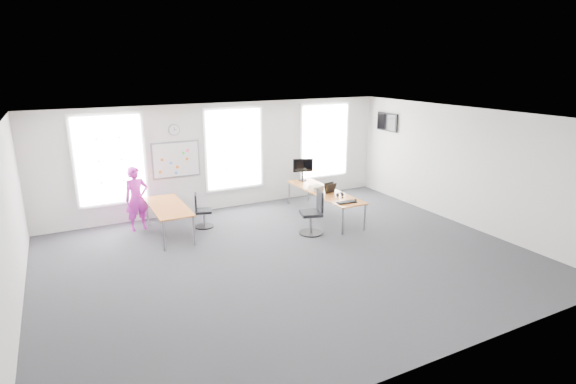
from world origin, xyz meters
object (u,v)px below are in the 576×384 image
headphones (340,195)px  desk_right (324,193)px  desk_left (168,208)px  person (137,199)px  chair_left (202,212)px  keyboard (347,202)px  chair_right (313,215)px  monitor (303,168)px

headphones → desk_right: bearing=111.2°
desk_left → headphones: (4.15, -1.18, 0.09)m
person → chair_left: bearing=-30.9°
chair_left → keyboard: (3.15, -1.85, 0.33)m
chair_right → headphones: bearing=126.1°
chair_left → chair_right: bearing=-109.8°
keyboard → monitor: monitor is taller
person → keyboard: 5.21m
person → monitor: size_ratio=2.47×
desk_left → chair_right: 3.52m
chair_right → desk_right: bearing=153.2°
keyboard → desk_left: bearing=164.3°
chair_right → chair_left: bearing=-110.5°
desk_right → person: 4.84m
desk_right → headphones: headphones is taller
desk_right → chair_left: chair_left is taller
desk_left → headphones: bearing=-15.9°
headphones → monitor: 1.90m
person → headphones: 5.12m
keyboard → person: bearing=159.6°
headphones → chair_right: bearing=-146.2°
desk_left → monitor: monitor is taller
desk_left → headphones: headphones is taller
chair_left → monitor: size_ratio=1.36×
desk_left → headphones: size_ratio=10.94×
chair_right → monitor: 2.51m
keyboard → headphones: (0.15, 0.54, 0.04)m
person → desk_right: bearing=-24.4°
chair_left → keyboard: bearing=-104.0°
desk_right → chair_right: size_ratio=2.69×
keyboard → headphones: size_ratio=2.73×
chair_right → headphones: 1.10m
chair_left → keyboard: 3.67m
person → chair_right: bearing=-40.2°
desk_left → chair_left: chair_left is taller
chair_left → monitor: (3.25, 0.55, 0.71)m
monitor → desk_left: bearing=-152.7°
chair_left → monitor: monitor is taller
chair_left → person: (-1.46, 0.58, 0.42)m
desk_right → person: person is taller
chair_left → headphones: chair_left is taller
desk_right → chair_left: bearing=167.8°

